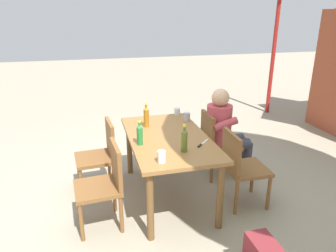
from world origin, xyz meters
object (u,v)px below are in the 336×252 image
object	(u,v)px
chair_near_left	(101,153)
backpack_by_near_side	(160,136)
chair_far_right	(240,165)
bottle_amber	(146,117)
cup_steel	(187,117)
cup_white	(162,157)
lamp_post	(277,20)
bottle_green	(140,134)
bottle_olive	(184,140)
dining_table	(168,144)
person_in_white_shirt	(224,128)
chair_near_right	(105,182)
table_knife	(202,144)
chair_far_left	(216,141)
cup_glass	(177,112)

from	to	relation	value
chair_near_left	backpack_by_near_side	size ratio (longest dim) A/B	1.81
chair_far_right	backpack_by_near_side	xyz separation A→B (m)	(-1.69, -0.50, -0.26)
bottle_amber	cup_steel	distance (m)	0.55
chair_far_right	bottle_amber	xyz separation A→B (m)	(-0.70, -0.90, 0.41)
cup_white	lamp_post	bearing A→B (deg)	136.22
bottle_green	cup_white	bearing A→B (deg)	14.60
bottle_olive	dining_table	bearing A→B (deg)	-173.12
person_in_white_shirt	backpack_by_near_side	distance (m)	1.25
chair_near_right	cup_steel	size ratio (longest dim) A/B	8.19
table_knife	lamp_post	xyz separation A→B (m)	(-3.00, 2.66, 1.14)
dining_table	bottle_olive	bearing A→B (deg)	6.88
chair_far_left	bottle_amber	distance (m)	0.99
cup_steel	cup_white	bearing A→B (deg)	-28.80
chair_far_right	cup_white	distance (m)	1.04
chair_far_right	chair_near_left	xyz separation A→B (m)	(-0.70, -1.46, 0.00)
table_knife	chair_near_left	bearing A→B (deg)	-122.90
chair_near_left	bottle_amber	world-z (taller)	bottle_amber
chair_far_left	bottle_amber	size ratio (longest dim) A/B	2.91
person_in_white_shirt	lamp_post	world-z (taller)	lamp_post
bottle_green	cup_steel	world-z (taller)	bottle_green
bottle_green	lamp_post	xyz separation A→B (m)	(-2.84, 3.29, 1.03)
bottle_green	table_knife	xyz separation A→B (m)	(0.16, 0.63, -0.11)
bottle_amber	bottle_green	bearing A→B (deg)	-18.15
chair_near_left	chair_far_right	bearing A→B (deg)	64.48
person_in_white_shirt	cup_glass	distance (m)	0.66
chair_far_left	bottle_olive	size ratio (longest dim) A/B	3.08
cup_glass	lamp_post	world-z (taller)	lamp_post
cup_steel	table_knife	xyz separation A→B (m)	(0.76, -0.07, -0.05)
bottle_amber	lamp_post	xyz separation A→B (m)	(-2.33, 3.12, 1.02)
person_in_white_shirt	cup_steel	size ratio (longest dim) A/B	11.10
bottle_amber	cup_white	size ratio (longest dim) A/B	2.65
dining_table	backpack_by_near_side	xyz separation A→B (m)	(-1.35, 0.23, -0.44)
person_in_white_shirt	bottle_olive	bearing A→B (deg)	-45.34
chair_near_left	bottle_olive	bearing A→B (deg)	44.92
dining_table	bottle_green	world-z (taller)	bottle_green
chair_far_left	chair_near_left	distance (m)	1.46
chair_near_right	table_knife	size ratio (longest dim) A/B	4.71
chair_near_left	person_in_white_shirt	bearing A→B (deg)	89.76
chair_near_left	table_knife	world-z (taller)	chair_near_left
chair_far_left	chair_near_right	world-z (taller)	same
dining_table	backpack_by_near_side	bearing A→B (deg)	170.44
chair_far_right	bottle_green	distance (m)	1.16
chair_near_right	dining_table	bearing A→B (deg)	114.98
cup_white	lamp_post	xyz separation A→B (m)	(-3.30, 3.17, 1.09)
person_in_white_shirt	cup_glass	world-z (taller)	person_in_white_shirt
lamp_post	cup_glass	bearing A→B (deg)	-53.02
chair_far_left	chair_near_right	distance (m)	1.62
cup_steel	table_knife	size ratio (longest dim) A/B	0.57
chair_near_right	chair_near_left	size ratio (longest dim) A/B	1.00
chair_near_right	backpack_by_near_side	distance (m)	1.96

